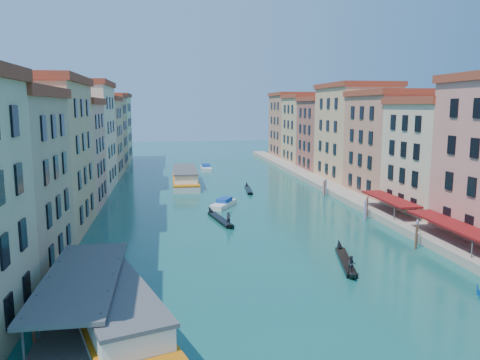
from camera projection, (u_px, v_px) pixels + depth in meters
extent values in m
cube|color=tan|center=(35.00, 159.00, 59.38)|extent=(12.00, 17.00, 19.00)
cube|color=maroon|center=(30.00, 79.00, 57.83)|extent=(12.80, 17.40, 1.00)
cube|color=tan|center=(62.00, 157.00, 74.70)|extent=(12.00, 14.00, 16.50)
cube|color=maroon|center=(59.00, 101.00, 73.35)|extent=(12.80, 14.40, 1.00)
cube|color=beige|center=(79.00, 139.00, 90.04)|extent=(12.00, 18.00, 20.00)
cube|color=maroon|center=(76.00, 83.00, 88.42)|extent=(12.80, 18.40, 1.00)
cube|color=tan|center=(93.00, 139.00, 106.82)|extent=(12.00, 16.00, 17.50)
cube|color=maroon|center=(91.00, 98.00, 105.39)|extent=(12.80, 16.40, 1.00)
cube|color=tan|center=(102.00, 134.00, 121.87)|extent=(12.00, 15.00, 18.50)
cube|color=maroon|center=(100.00, 96.00, 120.36)|extent=(12.80, 15.40, 1.00)
cube|color=beige|center=(109.00, 130.00, 137.44)|extent=(12.00, 17.00, 19.00)
cube|color=maroon|center=(107.00, 95.00, 135.89)|extent=(12.80, 17.40, 1.00)
cube|color=#D3B390|center=(442.00, 162.00, 67.76)|extent=(12.00, 14.00, 16.50)
cube|color=maroon|center=(446.00, 101.00, 66.41)|extent=(12.80, 14.40, 1.00)
cube|color=#BC7459|center=(393.00, 148.00, 82.28)|extent=(12.00, 16.00, 18.00)
cube|color=maroon|center=(396.00, 93.00, 80.81)|extent=(12.80, 16.40, 1.00)
cube|color=tan|center=(355.00, 136.00, 98.71)|extent=(12.00, 18.00, 20.00)
cube|color=maroon|center=(357.00, 86.00, 97.09)|extent=(12.80, 18.40, 1.00)
cube|color=#974F42|center=(328.00, 137.00, 115.01)|extent=(12.00, 15.00, 17.50)
cube|color=maroon|center=(329.00, 99.00, 113.57)|extent=(12.80, 15.40, 1.00)
cube|color=tan|center=(309.00, 132.00, 130.05)|extent=(12.00, 16.00, 18.50)
cube|color=maroon|center=(310.00, 96.00, 128.54)|extent=(12.80, 16.40, 1.00)
cube|color=#B07052|center=(293.00, 127.00, 146.07)|extent=(12.00, 17.00, 19.50)
cube|color=maroon|center=(294.00, 94.00, 144.49)|extent=(12.80, 17.40, 1.00)
cube|color=gray|center=(327.00, 186.00, 93.09)|extent=(4.00, 140.00, 1.00)
cube|color=maroon|center=(455.00, 225.00, 52.24)|extent=(3.20, 15.30, 0.25)
cylinder|color=#4F4F51|center=(472.00, 253.00, 47.28)|extent=(0.12, 0.12, 3.00)
cylinder|color=#4F4F51|center=(418.00, 227.00, 57.23)|extent=(0.12, 0.12, 3.00)
cube|color=maroon|center=(390.00, 199.00, 67.36)|extent=(3.20, 12.60, 0.25)
cylinder|color=#4F4F51|center=(394.00, 216.00, 63.28)|extent=(0.12, 0.12, 3.00)
cylinder|color=#4F4F51|center=(368.00, 203.00, 71.48)|extent=(0.12, 0.12, 3.00)
cube|color=#4F4F51|center=(84.00, 317.00, 35.52)|extent=(5.00, 16.00, 0.60)
cube|color=#4F4F51|center=(82.00, 277.00, 35.02)|extent=(5.40, 16.40, 0.30)
cylinder|color=#57321E|center=(416.00, 238.00, 53.39)|extent=(0.24, 0.24, 3.20)
cylinder|color=#57321E|center=(416.00, 235.00, 54.46)|extent=(0.24, 0.24, 3.20)
cylinder|color=#57321E|center=(417.00, 233.00, 55.53)|extent=(0.24, 0.24, 3.20)
cylinder|color=#57321E|center=(365.00, 211.00, 67.05)|extent=(0.24, 0.24, 3.20)
cylinder|color=#57321E|center=(366.00, 210.00, 68.12)|extent=(0.24, 0.24, 3.20)
cylinder|color=#57321E|center=(367.00, 208.00, 69.19)|extent=(0.24, 0.24, 3.20)
cylinder|color=#57321E|center=(323.00, 190.00, 84.62)|extent=(0.24, 0.24, 3.20)
cylinder|color=#57321E|center=(325.00, 189.00, 85.69)|extent=(0.24, 0.24, 3.20)
cylinder|color=#57321E|center=(326.00, 188.00, 86.75)|extent=(0.24, 0.24, 3.20)
cylinder|color=#57321E|center=(34.00, 332.00, 31.08)|extent=(0.24, 0.24, 3.20)
cylinder|color=#57321E|center=(49.00, 307.00, 34.98)|extent=(0.24, 0.24, 3.20)
cylinder|color=#57321E|center=(60.00, 287.00, 38.88)|extent=(0.24, 0.24, 3.20)
cube|color=silver|center=(110.00, 314.00, 35.32)|extent=(11.55, 22.43, 1.32)
cube|color=white|center=(109.00, 296.00, 35.10)|extent=(9.66, 18.08, 1.76)
cube|color=#4F4F51|center=(109.00, 282.00, 34.94)|extent=(10.14, 18.71, 0.27)
cube|color=#C4660B|center=(110.00, 306.00, 35.22)|extent=(11.60, 22.45, 0.27)
cube|color=beige|center=(185.00, 181.00, 98.44)|extent=(5.32, 22.44, 1.34)
cube|color=white|center=(185.00, 174.00, 98.21)|extent=(4.70, 17.96, 1.79)
cube|color=#4F4F51|center=(185.00, 169.00, 98.05)|extent=(5.04, 18.52, 0.28)
cube|color=#C4660B|center=(185.00, 178.00, 98.34)|extent=(5.37, 22.44, 0.28)
cube|color=black|center=(220.00, 220.00, 66.66)|extent=(2.79, 9.01, 0.45)
cone|color=black|center=(210.00, 210.00, 71.22)|extent=(1.26, 2.14, 1.67)
cone|color=black|center=(231.00, 226.00, 61.99)|extent=(1.20, 1.80, 1.47)
imported|color=#2C1C23|center=(229.00, 218.00, 62.98)|extent=(0.69, 0.52, 1.72)
cube|color=black|center=(345.00, 262.00, 48.52)|extent=(3.02, 8.70, 0.43)
cone|color=black|center=(339.00, 245.00, 53.21)|extent=(1.29, 2.09, 1.62)
cone|color=black|center=(353.00, 276.00, 43.72)|extent=(1.21, 1.76, 1.43)
imported|color=#22242A|center=(352.00, 264.00, 44.75)|extent=(0.93, 0.80, 1.66)
cube|color=black|center=(249.00, 190.00, 90.57)|extent=(1.77, 8.23, 0.41)
cone|color=black|center=(247.00, 184.00, 94.99)|extent=(0.99, 1.89, 1.52)
cone|color=black|center=(251.00, 193.00, 86.05)|extent=(0.96, 1.58, 1.34)
cube|color=white|center=(223.00, 205.00, 75.99)|extent=(5.16, 6.93, 0.77)
cube|color=#133F9A|center=(224.00, 200.00, 76.34)|extent=(2.93, 3.37, 0.68)
cube|color=silver|center=(206.00, 168.00, 120.49)|extent=(2.39, 7.59, 0.87)
cube|color=#133F9A|center=(206.00, 165.00, 120.90)|extent=(1.95, 3.25, 0.76)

